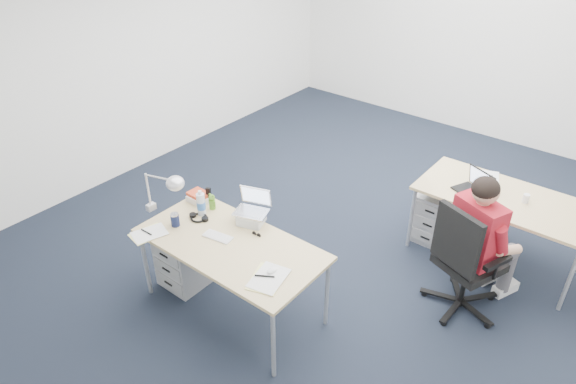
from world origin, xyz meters
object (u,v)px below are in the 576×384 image
Objects in this scene: can_koozie at (175,220)px; dark_laptop at (473,183)px; desk_lamp at (159,191)px; far_cup at (526,198)px; desk_near at (231,247)px; book_stack at (199,197)px; seated_person at (485,241)px; office_chair at (463,280)px; drawer_pedestal_near at (188,256)px; bear_figurine at (212,201)px; headphones at (199,217)px; desk_far at (505,201)px; water_bottle at (201,203)px; cordless_phone at (209,195)px; sunglasses at (256,234)px; silver_laptop at (251,208)px; drawer_pedestal_far at (438,214)px; wireless_keyboard at (218,237)px; computer_mouse at (272,271)px.

dark_laptop reaches higher than can_koozie.
desk_lamp is 3.34m from far_cup.
book_stack is at bearing 157.62° from desk_near.
office_chair is at bearing -85.93° from seated_person.
far_cup reaches higher than drawer_pedestal_near.
can_koozie is (-0.54, -0.12, 0.11)m from desk_near.
office_chair is at bearing -43.71° from dark_laptop.
bear_figurine is (-0.48, 0.27, 0.12)m from desk_near.
bear_figurine is at bearing 84.49° from headphones.
water_bottle reaches higher than desk_far.
office_chair is 2.39m from cordless_phone.
seated_person is at bearing 13.35° from cordless_phone.
can_koozie is 0.38× the size of dark_laptop.
book_stack is 2.40× the size of far_cup.
sunglasses is (0.10, 0.21, 0.06)m from desk_near.
desk_lamp is (-0.21, 0.02, 0.20)m from can_koozie.
book_stack is (-0.61, -0.05, -0.10)m from silver_laptop.
silver_laptop is at bearing 52.46° from desk_lamp.
book_stack reaches higher than sunglasses.
silver_laptop is (-1.60, -1.82, 0.20)m from desk_far.
bear_figurine is at bearing 150.93° from desk_near.
cordless_phone is (-1.52, -1.81, 0.53)m from drawer_pedestal_far.
seated_person is 2.49m from headphones.
headphones is at bearing -129.44° from office_chair.
desk_lamp is 6.03× the size of far_cup.
can_koozie is at bearing -126.49° from office_chair.
office_chair reaches higher than drawer_pedestal_near.
cordless_phone is (-0.09, 0.18, -0.04)m from water_bottle.
silver_laptop is 0.53m from cordless_phone.
wireless_keyboard is (-1.76, -1.45, 0.08)m from seated_person.
sunglasses is at bearing -98.82° from dark_laptop.
desk_lamp is (-0.26, -0.24, 0.13)m from water_bottle.
cordless_phone reaches higher than desk_far.
desk_far is 7.84× the size of book_stack.
desk_far is 3.05m from drawer_pedestal_near.
wireless_keyboard is 1.64× the size of bear_figurine.
can_koozie is at bearing -99.14° from cordless_phone.
desk_near and desk_far have the same top height.
water_bottle is 0.48× the size of desk_lamp.
desk_near is 0.57m from can_koozie.
cordless_phone is (-1.09, 0.39, 0.06)m from computer_mouse.
can_koozie is (-0.49, -0.44, -0.09)m from silver_laptop.
drawer_pedestal_near is 0.60m from water_bottle.
dark_laptop is at bearing 41.71° from book_stack.
silver_laptop is 3.19× the size of computer_mouse.
far_cup is (2.47, 2.25, -0.21)m from desk_lamp.
desk_near reaches higher than drawer_pedestal_near.
book_stack is at bearing -166.48° from cordless_phone.
dark_laptop is (0.76, 2.06, 0.10)m from computer_mouse.
can_koozie is 3.21m from far_cup.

